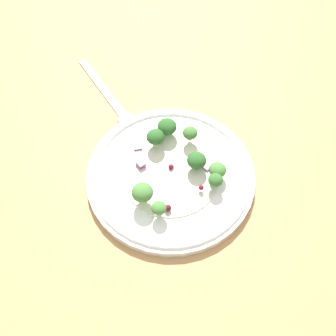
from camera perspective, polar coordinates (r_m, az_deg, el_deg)
ground_plane at (r=61.52cm, az=0.24°, el=-3.28°), size 180.00×180.00×2.00cm
plate at (r=60.83cm, az=0.00°, el=-0.93°), size 24.27×24.27×1.70cm
dressing_pool at (r=60.46cm, az=-0.00°, el=-0.71°), size 14.08×14.08×0.20cm
broccoli_floret_0 at (r=62.08cm, az=3.00°, el=4.72°), size 2.22×2.22×2.25cm
broccoli_floret_1 at (r=61.58cm, az=-1.71°, el=4.18°), size 2.65×2.65×2.68cm
broccoli_floret_2 at (r=56.30cm, az=-3.47°, el=-3.35°), size 2.92×2.92×2.95cm
broccoli_floret_3 at (r=55.69cm, az=-1.24°, el=-5.45°), size 2.04×2.04×2.06cm
broccoli_floret_4 at (r=59.32cm, az=6.72°, el=-0.29°), size 2.44×2.44×2.48cm
broccoli_floret_5 at (r=59.56cm, az=3.88°, el=1.00°), size 2.74×2.74×2.78cm
broccoli_floret_6 at (r=57.91cm, az=6.43°, el=-1.98°), size 2.04×2.04×2.07cm
broccoli_floret_7 at (r=62.99cm, az=-0.14°, el=5.56°), size 2.92×2.92×2.96cm
cranberry_0 at (r=56.99cm, az=0.41°, el=-5.43°), size 0.93×0.93×0.93cm
cranberry_1 at (r=60.61cm, az=0.68°, el=0.15°), size 0.83×0.83×0.83cm
cranberry_2 at (r=58.45cm, az=4.50°, el=-2.65°), size 0.72×0.72×0.72cm
onion_bit_0 at (r=60.99cm, az=5.20°, el=0.22°), size 1.59×1.59×0.30cm
onion_bit_1 at (r=60.83cm, az=-3.71°, el=0.66°), size 1.74×1.69×0.57cm
onion_bit_2 at (r=62.88cm, az=-4.11°, el=2.76°), size 1.17×1.38×0.43cm
fork at (r=71.15cm, az=-7.79°, el=9.33°), size 16.01×12.52×0.50cm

